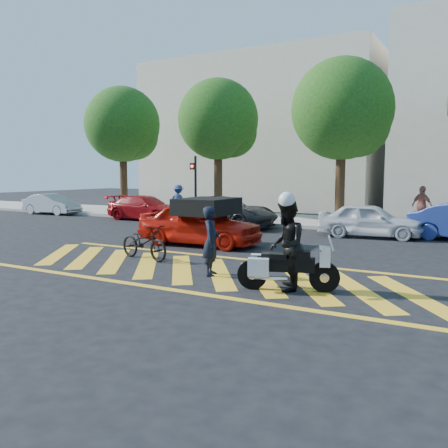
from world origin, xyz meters
The scene contains 19 objects.
ground centered at (0.00, 0.00, 0.00)m, with size 90.00×90.00×0.00m, color black.
sidewalk centered at (0.00, 12.00, 0.07)m, with size 60.00×5.00×0.15m, color #9E998E.
crosswalk centered at (-0.04, 0.00, 0.00)m, with size 12.33×4.00×0.01m.
building_left centered at (-8.00, 21.00, 5.00)m, with size 16.00×8.00×10.00m, color beige.
tree_far_left centered at (-12.87, 12.06, 5.05)m, with size 4.40×4.40×7.41m.
tree_left centered at (-6.37, 12.06, 4.99)m, with size 4.20×4.20×7.26m.
tree_center centered at (0.13, 12.06, 5.10)m, with size 4.60×4.60×7.56m.
signal_pole centered at (-6.50, 9.74, 1.92)m, with size 0.28×0.43×3.20m.
officer_bike centered at (0.45, -0.30, 0.81)m, with size 0.59×0.39×1.63m, color black.
bicycle centered at (-2.23, 0.55, 0.48)m, with size 0.64×1.84×0.97m, color black.
police_motorcycle centered at (2.53, -0.79, 0.50)m, with size 2.01×1.02×0.92m.
officer_moto centered at (2.51, -0.78, 0.93)m, with size 0.91×0.71×1.87m, color black.
red_convertible centered at (-2.28, 3.50, 0.71)m, with size 1.68×4.18×1.42m, color #B91308.
parked_far_left centered at (-16.00, 9.20, 0.58)m, with size 1.24×3.54×1.17m, color #AEB1B7.
parked_left centered at (-9.12, 9.20, 0.62)m, with size 1.73×4.26×1.24m, color #9A090D.
parked_mid_left centered at (-4.15, 8.33, 0.69)m, with size 2.28×4.94×1.37m, color black.
parked_mid_right centered at (2.21, 8.20, 0.64)m, with size 1.51×3.74×1.27m, color silver.
pedestrian_left centered at (-8.11, 10.63, 0.96)m, with size 1.05×0.60×1.62m, color navy.
pedestrian_right centered at (3.58, 11.77, 1.00)m, with size 0.99×0.41×1.70m, color #975045.
Camera 1 is at (6.09, -9.69, 2.41)m, focal length 38.00 mm.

